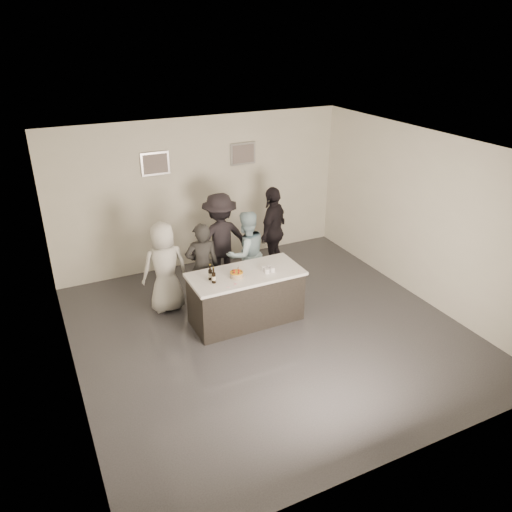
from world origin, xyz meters
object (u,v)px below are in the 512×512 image
at_px(person_main_black, 202,267).
at_px(person_guest_right, 273,231).
at_px(beer_bottle_a, 210,272).
at_px(cake, 237,275).
at_px(person_main_blue, 246,254).
at_px(person_guest_left, 165,267).
at_px(person_guest_back, 220,239).
at_px(bar_counter, 246,297).
at_px(beer_bottle_b, 214,275).

bearing_deg(person_main_black, person_guest_right, -147.19).
relative_size(beer_bottle_a, person_main_black, 0.16).
height_order(cake, person_main_blue, person_main_blue).
relative_size(person_guest_left, person_guest_right, 0.91).
distance_m(beer_bottle_a, person_main_blue, 1.31).
bearing_deg(person_main_black, person_guest_back, -120.20).
height_order(person_main_blue, person_guest_back, person_guest_back).
bearing_deg(bar_counter, person_main_blue, 64.75).
height_order(bar_counter, beer_bottle_b, beer_bottle_b).
height_order(cake, beer_bottle_b, beer_bottle_b).
height_order(person_guest_right, person_guest_back, person_guest_back).
xyz_separation_m(person_main_blue, person_guest_back, (-0.25, 0.62, 0.09)).
xyz_separation_m(cake, person_main_blue, (0.60, 0.93, -0.13)).
xyz_separation_m(bar_counter, beer_bottle_a, (-0.60, 0.03, 0.58)).
distance_m(beer_bottle_b, person_guest_back, 1.74).
xyz_separation_m(beer_bottle_a, beer_bottle_b, (0.01, -0.12, 0.00)).
bearing_deg(cake, person_guest_left, 130.65).
bearing_deg(person_main_blue, person_guest_back, -75.35).
xyz_separation_m(person_main_black, person_guest_right, (1.75, 0.73, 0.09)).
xyz_separation_m(bar_counter, person_main_black, (-0.49, 0.72, 0.35)).
xyz_separation_m(cake, beer_bottle_a, (-0.41, 0.10, 0.09)).
height_order(bar_counter, person_main_black, person_main_black).
bearing_deg(beer_bottle_b, person_main_black, 82.85).
bearing_deg(cake, person_main_blue, 57.25).
height_order(beer_bottle_b, person_main_black, person_main_black).
bearing_deg(cake, beer_bottle_a, 165.80).
xyz_separation_m(beer_bottle_a, person_guest_right, (1.86, 1.42, -0.14)).
bearing_deg(person_main_black, person_guest_left, -12.28).
relative_size(bar_counter, beer_bottle_b, 7.15).
distance_m(person_main_black, person_guest_left, 0.64).
bearing_deg(person_guest_back, person_guest_right, 179.12).
distance_m(cake, person_guest_back, 1.58).
distance_m(person_main_black, person_main_blue, 0.90).
bearing_deg(person_guest_left, beer_bottle_b, 115.34).
xyz_separation_m(bar_counter, person_guest_left, (-1.08, 0.96, 0.36)).
relative_size(cake, person_guest_right, 0.12).
relative_size(person_main_blue, person_guest_back, 0.90).
distance_m(cake, person_main_black, 0.85).
xyz_separation_m(bar_counter, person_guest_back, (0.15, 1.47, 0.45)).
bearing_deg(beer_bottle_a, bar_counter, -2.79).
bearing_deg(person_guest_back, person_main_black, 50.04).
xyz_separation_m(cake, beer_bottle_b, (-0.40, -0.02, 0.09)).
xyz_separation_m(beer_bottle_b, person_guest_back, (0.74, 1.56, -0.13)).
xyz_separation_m(beer_bottle_b, person_main_black, (0.10, 0.81, -0.23)).
xyz_separation_m(beer_bottle_a, person_guest_left, (-0.48, 0.93, -0.22)).
xyz_separation_m(beer_bottle_a, person_main_blue, (1.00, 0.82, -0.22)).
distance_m(beer_bottle_b, person_main_black, 0.85).
xyz_separation_m(beer_bottle_b, person_main_blue, (0.99, 0.95, -0.22)).
distance_m(bar_counter, person_guest_left, 1.49).
height_order(bar_counter, person_guest_right, person_guest_right).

